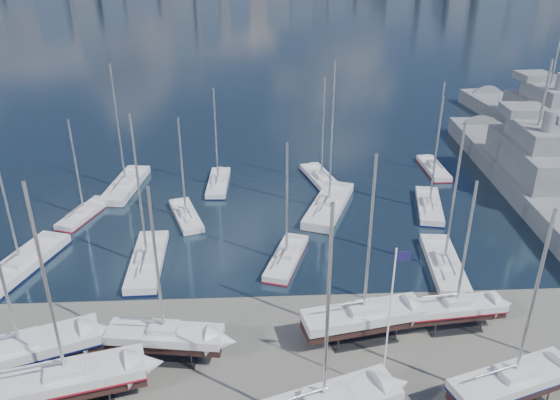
{
  "coord_description": "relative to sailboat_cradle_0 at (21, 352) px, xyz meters",
  "views": [
    {
      "loc": [
        -2.26,
        -40.63,
        29.0
      ],
      "look_at": [
        0.09,
        8.0,
        5.81
      ],
      "focal_mm": 35.0,
      "sensor_mm": 36.0,
      "label": 1
    }
  ],
  "objects": [
    {
      "name": "ground",
      "position": [
        19.43,
        -1.03,
        -2.15
      ],
      "size": [
        1400.0,
        1400.0,
        0.0
      ],
      "primitive_type": "plane",
      "color": "#605E59",
      "rests_on": "ground"
    },
    {
      "name": "sailboat_cradle_0",
      "position": [
        0.0,
        0.0,
        0.0
      ],
      "size": [
        11.35,
        6.87,
        17.63
      ],
      "rotation": [
        0.0,
        0.0,
        0.37
      ],
      "color": "#2D2D33",
      "rests_on": "ground"
    },
    {
      "name": "sailboat_cradle_1",
      "position": [
        4.12,
        -2.94,
        -0.04
      ],
      "size": [
        10.83,
        5.45,
        16.8
      ],
      "rotation": [
        0.0,
        0.0,
        0.25
      ],
      "color": "#2D2D33",
      "rests_on": "ground"
    },
    {
      "name": "sailboat_cradle_2",
      "position": [
        10.07,
        1.4,
        -0.16
      ],
      "size": [
        9.01,
        3.63,
        14.42
      ],
      "rotation": [
        0.0,
        0.0,
        -0.14
      ],
      "color": "#2D2D33",
      "rests_on": "ground"
    },
    {
      "name": "sailboat_cradle_4",
      "position": [
        25.45,
        2.91,
        -0.09
      ],
      "size": [
        10.05,
        4.58,
        15.86
      ],
      "rotation": [
        0.0,
        0.0,
        0.2
      ],
      "color": "#2D2D33",
      "rests_on": "ground"
    },
    {
      "name": "sailboat_cradle_5",
      "position": [
        34.32,
        -4.46,
        -0.13
      ],
      "size": [
        9.65,
        5.36,
        15.11
      ],
      "rotation": [
        0.0,
        0.0,
        0.32
      ],
      "color": "#2D2D33",
      "rests_on": "ground"
    },
    {
      "name": "sailboat_cradle_6",
      "position": [
        33.23,
        3.89,
        -0.22
      ],
      "size": [
        8.26,
        3.12,
        13.25
      ],
      "rotation": [
        0.0,
        0.0,
        0.11
      ],
      "color": "#2D2D33",
      "rests_on": "ground"
    },
    {
      "name": "sailboat_moored_0",
      "position": [
        -5.79,
        14.55,
        -1.84
      ],
      "size": [
        6.64,
        12.17,
        17.53
      ],
      "rotation": [
        0.0,
        0.0,
        1.27
      ],
      "color": "black",
      "rests_on": "water"
    },
    {
      "name": "sailboat_moored_1",
      "position": [
        -2.81,
        25.78,
        -1.85
      ],
      "size": [
        4.78,
        8.48,
        12.23
      ],
      "rotation": [
        0.0,
        0.0,
        1.25
      ],
      "color": "black",
      "rests_on": "water"
    },
    {
      "name": "sailboat_moored_2",
      "position": [
        0.42,
        33.45,
        -1.83
      ],
      "size": [
        4.47,
        11.42,
        16.79
      ],
      "rotation": [
        0.0,
        0.0,
        1.45
      ],
      "color": "black",
      "rests_on": "water"
    },
    {
      "name": "sailboat_moored_3",
      "position": [
        6.38,
        14.7,
        -1.85
      ],
      "size": [
        3.36,
        10.9,
        16.17
      ],
      "rotation": [
        0.0,
        0.0,
        1.6
      ],
      "color": "black",
      "rests_on": "water"
    },
    {
      "name": "sailboat_moored_4",
      "position": [
        9.07,
        24.62,
        -1.83
      ],
      "size": [
        4.84,
        8.66,
        12.61
      ],
      "rotation": [
        0.0,
        0.0,
        1.89
      ],
      "color": "black",
      "rests_on": "water"
    },
    {
      "name": "sailboat_moored_5",
      "position": [
        12.29,
        33.78,
        -1.85
      ],
      "size": [
        2.86,
        9.12,
        13.51
      ],
      "rotation": [
        0.0,
        0.0,
        1.53
      ],
      "color": "black",
      "rests_on": "water"
    },
    {
      "name": "sailboat_moored_6",
      "position": [
        20.07,
        14.82,
        -1.85
      ],
      "size": [
        5.13,
        9.1,
        13.12
      ],
      "rotation": [
        0.0,
        0.0,
        1.25
      ],
      "color": "black",
      "rests_on": "water"
    },
    {
      "name": "sailboat_moored_7",
      "position": [
        25.78,
        26.14,
        -1.83
      ],
      "size": [
        7.62,
        12.59,
        18.4
      ],
      "rotation": [
        0.0,
        0.0,
        1.2
      ],
      "color": "black",
      "rests_on": "water"
    },
    {
      "name": "sailboat_moored_8",
      "position": [
        25.86,
        34.36,
        -1.85
      ],
      "size": [
        5.07,
        10.18,
        14.67
      ],
      "rotation": [
        0.0,
        0.0,
        1.82
      ],
      "color": "black",
      "rests_on": "water"
    },
    {
      "name": "sailboat_moored_9",
      "position": [
        35.33,
        12.79,
        -1.83
      ],
      "size": [
        4.01,
        10.66,
        15.71
      ],
      "rotation": [
        0.0,
        0.0,
        1.46
      ],
      "color": "black",
      "rests_on": "water"
    },
    {
      "name": "sailboat_moored_10",
      "position": [
        37.73,
        25.69,
        -1.85
      ],
      "size": [
        4.66,
        9.97,
        14.38
      ],
      "rotation": [
        0.0,
        0.0,
        1.36
      ],
      "color": "black",
      "rests_on": "water"
    },
    {
      "name": "sailboat_moored_11",
      "position": [
        41.87,
        37.47,
        -1.85
      ],
      "size": [
        2.54,
        8.71,
        12.98
      ],
      "rotation": [
        0.0,
        0.0,
        1.58
      ],
      "color": "black",
      "rests_on": "water"
    },
    {
      "name": "naval_ship_east",
      "position": [
        51.97,
        31.09,
        -0.49
      ],
      "size": [
        9.89,
        46.69,
        18.17
      ],
      "rotation": [
        0.0,
        0.0,
        1.52
      ],
      "color": "slate",
      "rests_on": "water"
    },
    {
      "name": "naval_ship_west",
      "position": [
        63.29,
        50.49,
        -0.49
      ],
      "size": [
        11.06,
        46.48,
        18.14
      ],
      "rotation": [
        0.0,
        0.0,
        1.65
      ],
      "color": "slate",
      "rests_on": "water"
    },
    {
      "name": "flagpole",
      "position": [
        25.92,
        -2.74,
        4.57
      ],
      "size": [
        1.04,
        0.12,
        11.72
      ],
      "color": "white",
      "rests_on": "ground"
    }
  ]
}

